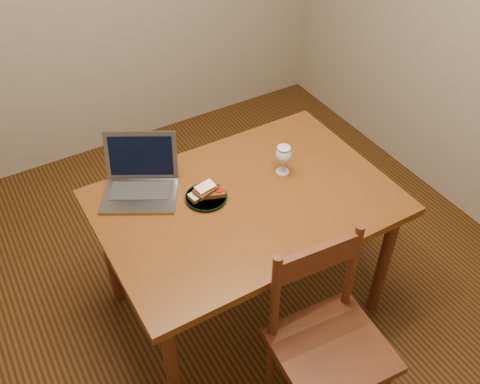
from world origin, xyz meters
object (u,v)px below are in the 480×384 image
chair (329,336)px  laptop (140,177)px  table (246,213)px  plate (206,197)px  milk_glass (283,160)px

chair → laptop: 1.07m
table → chair: (0.00, -0.64, -0.15)m
chair → laptop: laptop is taller
plate → milk_glass: bearing=-2.5°
laptop → table: bearing=-10.2°
plate → laptop: laptop is taller
table → milk_glass: 0.30m
chair → laptop: (-0.37, 0.95, 0.30)m
plate → milk_glass: size_ratio=1.28×
table → laptop: size_ratio=3.01×
chair → plate: 0.79m
table → laptop: (-0.37, 0.31, 0.15)m
table → plate: size_ratio=6.90×
chair → plate: (-0.15, 0.73, 0.24)m
chair → plate: chair is taller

